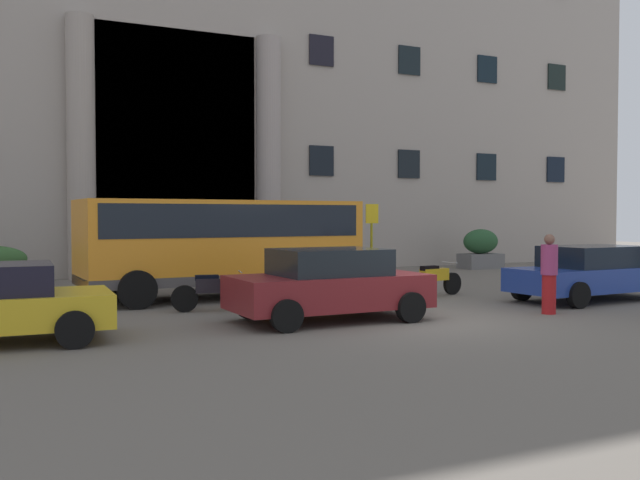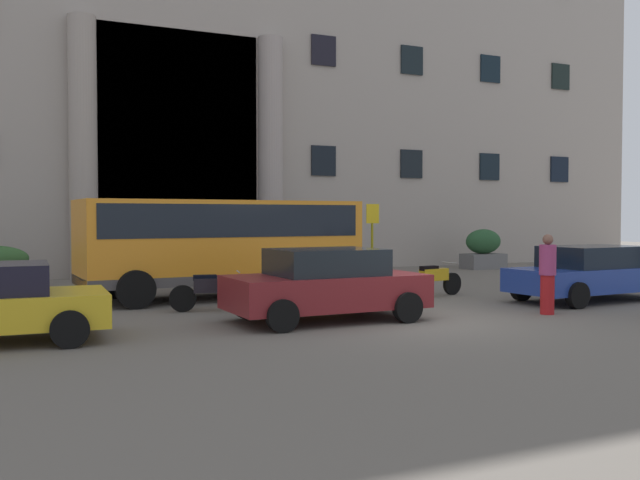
% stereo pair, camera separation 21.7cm
% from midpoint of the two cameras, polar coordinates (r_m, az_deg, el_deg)
% --- Properties ---
extents(ground_plane, '(80.00, 64.00, 0.12)m').
position_cam_midpoint_polar(ground_plane, '(14.60, 7.47, -6.73)').
color(ground_plane, '#655E55').
extents(office_building_facade, '(40.80, 9.72, 19.62)m').
position_cam_midpoint_polar(office_building_facade, '(31.54, -10.81, 16.00)').
color(office_building_facade, '#A0958B').
rests_on(office_building_facade, ground_plane).
extents(orange_minibus, '(7.25, 2.86, 2.54)m').
position_cam_midpoint_polar(orange_minibus, '(18.43, -8.25, 0.06)').
color(orange_minibus, orange).
rests_on(orange_minibus, ground_plane).
extents(bus_stop_sign, '(0.44, 0.08, 2.51)m').
position_cam_midpoint_polar(bus_stop_sign, '(21.89, 3.94, 0.44)').
color(bus_stop_sign, '#989214').
rests_on(bus_stop_sign, ground_plane).
extents(hedge_planter_far_west, '(1.69, 0.98, 1.60)m').
position_cam_midpoint_polar(hedge_planter_far_west, '(29.21, 12.72, -0.76)').
color(hedge_planter_far_west, slate).
rests_on(hedge_planter_far_west, ground_plane).
extents(hedge_planter_far_east, '(1.55, 0.96, 1.34)m').
position_cam_midpoint_polar(hedge_planter_far_east, '(24.38, -2.51, -1.55)').
color(hedge_planter_far_east, slate).
rests_on(hedge_planter_far_east, ground_plane).
extents(parked_estate_mid, '(4.57, 2.18, 1.39)m').
position_cam_midpoint_polar(parked_estate_mid, '(18.98, 20.96, -2.48)').
color(parked_estate_mid, '#233D96').
rests_on(parked_estate_mid, ground_plane).
extents(parked_compact_extra, '(4.02, 2.14, 1.47)m').
position_cam_midpoint_polar(parked_compact_extra, '(14.31, 0.30, -3.61)').
color(parked_compact_extra, maroon).
rests_on(parked_compact_extra, ground_plane).
extents(motorcycle_near_kerb, '(1.93, 0.67, 0.89)m').
position_cam_midpoint_polar(motorcycle_near_kerb, '(15.96, -9.06, -4.12)').
color(motorcycle_near_kerb, black).
rests_on(motorcycle_near_kerb, ground_plane).
extents(motorcycle_far_end, '(2.05, 0.55, 0.89)m').
position_cam_midpoint_polar(motorcycle_far_end, '(21.38, 18.71, -2.65)').
color(motorcycle_far_end, black).
rests_on(motorcycle_far_end, ground_plane).
extents(scooter_by_planter, '(1.95, 0.60, 0.89)m').
position_cam_midpoint_polar(scooter_by_planter, '(18.90, 8.86, -3.17)').
color(scooter_by_planter, black).
rests_on(scooter_by_planter, ground_plane).
extents(pedestrian_child_trailing, '(0.36, 0.36, 1.75)m').
position_cam_midpoint_polar(pedestrian_child_trailing, '(16.07, 17.75, -2.62)').
color(pedestrian_child_trailing, '#A8191C').
rests_on(pedestrian_child_trailing, ground_plane).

